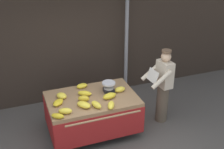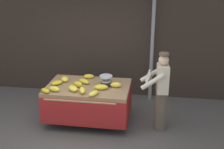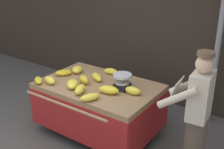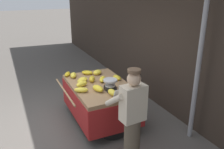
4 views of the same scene
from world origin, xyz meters
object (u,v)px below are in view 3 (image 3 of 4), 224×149
banana_bunch_7 (63,73)px  banana_bunch_10 (111,71)px  banana_bunch_0 (38,80)px  banana_bunch_11 (133,91)px  banana_bunch_4 (80,89)px  weighing_scale (122,82)px  banana_bunch_2 (97,77)px  banana_bunch_8 (109,90)px  street_pole (220,29)px  banana_bunch_6 (50,80)px  banana_bunch_1 (72,84)px  vendor_person (196,117)px  banana_bunch_9 (84,80)px  banana_cart (99,97)px  banana_bunch_3 (77,70)px  banana_bunch_5 (90,97)px

banana_bunch_7 → banana_bunch_10: (0.61, 0.49, 0.00)m
banana_bunch_0 → banana_bunch_11: bearing=19.7°
banana_bunch_4 → banana_bunch_10: banana_bunch_4 is taller
weighing_scale → banana_bunch_7: 1.09m
banana_bunch_2 → banana_bunch_8: (0.44, -0.28, 0.01)m
banana_bunch_0 → banana_bunch_8: size_ratio=0.82×
banana_bunch_2 → banana_bunch_4: 0.51m
street_pole → banana_bunch_10: size_ratio=13.53×
weighing_scale → banana_bunch_10: bearing=141.2°
banana_bunch_6 → banana_bunch_10: (0.55, 0.85, -0.01)m
banana_bunch_1 → banana_bunch_7: bearing=148.8°
vendor_person → banana_bunch_8: bearing=-176.8°
banana_bunch_8 → banana_bunch_0: bearing=-163.7°
street_pole → banana_bunch_9: size_ratio=14.61×
banana_cart → banana_bunch_11: 0.67m
banana_bunch_9 → banana_bunch_10: size_ratio=0.93×
weighing_scale → banana_bunch_8: weighing_scale is taller
banana_bunch_1 → banana_bunch_2: banana_bunch_1 is taller
weighing_scale → banana_bunch_0: weighing_scale is taller
banana_bunch_6 → banana_bunch_8: 0.98m
banana_bunch_1 → vendor_person: (1.83, 0.21, -0.05)m
banana_bunch_7 → banana_bunch_3: bearing=62.6°
banana_bunch_5 → banana_bunch_8: size_ratio=0.95×
street_pole → banana_bunch_5: size_ratio=11.67×
banana_bunch_6 → banana_bunch_5: bearing=-6.2°
street_pole → vendor_person: bearing=-80.8°
banana_bunch_4 → banana_bunch_11: size_ratio=1.11×
banana_bunch_5 → banana_bunch_8: (0.09, 0.32, 0.01)m
banana_bunch_0 → banana_bunch_7: 0.46m
banana_bunch_9 → banana_bunch_11: (0.81, 0.11, -0.01)m
banana_bunch_2 → street_pole: bearing=41.6°
street_pole → banana_bunch_4: bearing=-127.3°
banana_cart → banana_bunch_1: banana_bunch_1 is taller
banana_bunch_9 → banana_cart: bearing=27.6°
banana_bunch_5 → banana_bunch_9: (-0.43, 0.39, 0.01)m
banana_bunch_6 → vendor_person: (2.21, 0.30, -0.05)m
banana_bunch_1 → banana_bunch_5: bearing=-20.8°
banana_bunch_0 → banana_bunch_9: size_ratio=1.08×
weighing_scale → banana_bunch_11: size_ratio=1.17×
banana_bunch_6 → banana_bunch_1: bearing=13.5°
banana_bunch_3 → banana_bunch_7: bearing=-117.4°
banana_bunch_6 → banana_cart: bearing=32.4°
banana_bunch_5 → banana_bunch_11: bearing=52.8°
banana_bunch_3 → banana_bunch_7: (-0.11, -0.22, -0.01)m
street_pole → banana_bunch_11: 1.72m
banana_cart → banana_bunch_8: size_ratio=6.20×
banana_bunch_2 → banana_bunch_7: 0.60m
banana_cart → banana_bunch_4: size_ratio=6.88×
banana_bunch_1 → banana_bunch_11: banana_bunch_11 is taller
banana_cart → banana_bunch_6: banana_bunch_6 is taller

